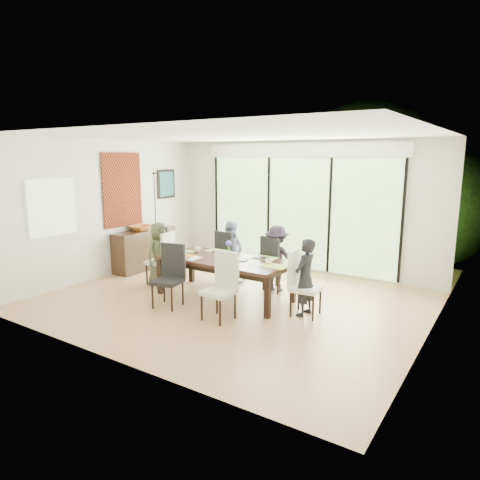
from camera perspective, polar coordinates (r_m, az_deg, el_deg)
The scene contains 62 objects.
floor at distance 7.21m, azimuth -1.10°, elevation -8.19°, with size 6.00×5.00×0.01m, color #93643B.
ceiling at distance 6.81m, azimuth -1.19°, elevation 13.87°, with size 6.00×5.00×0.01m, color white.
wall_back at distance 9.05m, azimuth 7.88°, elevation 4.50°, with size 6.00×0.02×2.70m, color beige.
wall_front at distance 5.04m, azimuth -17.43°, elevation -1.17°, with size 6.00×0.02×2.70m, color white.
wall_left at distance 8.91m, azimuth -17.38°, elevation 4.00°, with size 0.02×5.00×2.70m, color silver.
wall_right at distance 5.77m, azimuth 24.39°, elevation -0.15°, with size 0.02×5.00×2.70m, color white.
glass_doors at distance 9.03m, azimuth 7.75°, elevation 3.53°, with size 4.20×0.02×2.30m, color #598C3F.
blinds_header at distance 8.94m, azimuth 7.94°, elevation 11.80°, with size 4.40×0.06×0.28m, color white.
mullion_a at distance 10.09m, azimuth -3.13°, elevation 4.41°, with size 0.05×0.04×2.30m, color black.
mullion_b at distance 9.34m, azimuth 3.84°, elevation 3.86°, with size 0.05×0.04×2.30m, color black.
mullion_c at distance 8.74m, azimuth 11.86°, elevation 3.15°, with size 0.05×0.04×2.30m, color black.
mullion_d at distance 8.35m, azimuth 20.84°, elevation 2.28°, with size 0.05×0.04×2.30m, color black.
side_window at distance 8.16m, azimuth -23.76°, elevation 4.01°, with size 0.02×0.90×1.00m, color #8CAD7F.
deck at distance 10.10m, azimuth 9.84°, elevation -2.96°, with size 6.00×1.80×0.10m, color brown.
rail_top at distance 10.70m, azimuth 11.66°, elevation 1.06°, with size 6.00×0.08×0.06m, color #533223.
foliage_left at distance 12.23m, azimuth 5.68°, elevation 6.68°, with size 3.20×3.20×3.20m, color #14380F.
foliage_mid at distance 11.94m, azimuth 16.57°, elevation 7.90°, with size 4.00×4.00×4.00m, color #14380F.
foliage_right at distance 10.80m, azimuth 24.34°, elevation 4.20°, with size 2.80×2.80×2.80m, color #14380F.
foliage_far at distance 12.93m, azimuth 13.16°, elevation 7.48°, with size 3.60×3.60×3.60m, color #14380F.
table_top at distance 7.20m, azimuth -2.08°, elevation -2.69°, with size 2.20×1.01×0.05m, color black.
table_apron at distance 7.22m, azimuth -2.07°, elevation -3.32°, with size 2.02×0.82×0.09m, color black.
table_leg_fl at distance 7.64m, azimuth -10.60°, elevation -4.73°, with size 0.08×0.08×0.63m, color black.
table_leg_fr at distance 6.39m, azimuth 3.69°, elevation -7.72°, with size 0.08×0.08×0.63m, color black.
table_leg_bl at distance 8.26m, azimuth -6.48°, elevation -3.41°, with size 0.08×0.08×0.63m, color black.
table_leg_br at distance 7.12m, azimuth 7.12°, elevation -5.80°, with size 0.08×0.08×0.63m, color black.
chair_left_end at distance 8.17m, azimuth -10.70°, elevation -2.33°, with size 0.42×0.42×1.01m, color beige, non-canonical shape.
chair_right_end at distance 6.52m, azimuth 8.81°, elevation -5.71°, with size 0.42×0.42×1.01m, color white, non-canonical shape.
chair_far_left at distance 8.17m, azimuth -1.21°, elevation -2.14°, with size 0.42×0.42×1.01m, color black, non-canonical shape.
chair_far_right at distance 7.66m, azimuth 4.98°, elevation -3.08°, with size 0.42×0.42×1.01m, color black, non-canonical shape.
chair_near_left at distance 6.90m, azimuth -9.68°, elevation -4.81°, with size 0.42×0.42×1.01m, color black, non-canonical shape.
chair_near_right at distance 6.28m, azimuth -2.92°, elevation -6.25°, with size 0.42×0.42×1.01m, color beige, non-canonical shape.
person_left_end at distance 8.14m, azimuth -10.62°, elevation -1.75°, with size 0.55×0.35×1.18m, color #3F472F.
person_right_end at distance 6.51m, azimuth 8.68°, elevation -4.95°, with size 0.55×0.35×1.18m, color black.
person_far_left at distance 8.13m, azimuth -1.29°, elevation -1.57°, with size 0.55×0.35×1.18m, color #7F99B8.
person_far_right at distance 7.63m, azimuth 4.92°, elevation -2.47°, with size 0.55×0.35×1.18m, color #261E2D.
placemat_left at distance 7.77m, azimuth -7.82°, elevation -1.53°, with size 0.40×0.29×0.01m, color #7BB540.
placemat_right at distance 6.71m, azimuth 4.58°, elevation -3.49°, with size 0.40×0.29×0.01m, color #9BB641.
placemat_far_l at distance 7.77m, azimuth -3.09°, elevation -1.44°, with size 0.40×0.29×0.01m, color #80B340.
placemat_far_r at distance 7.24m, azimuth 3.32°, elevation -2.39°, with size 0.40×0.29×0.01m, color #83B741.
placemat_paper at distance 7.29m, azimuth -6.98°, elevation -2.35°, with size 0.40×0.29×0.01m, color white.
tablet_far_l at distance 7.67m, azimuth -2.71°, elevation -1.54°, with size 0.24×0.16×0.01m, color black.
tablet_far_r at distance 7.22m, azimuth 2.78°, elevation -2.36°, with size 0.22×0.16×0.01m, color black.
papers at distance 6.79m, azimuth 2.52°, elevation -3.30°, with size 0.27×0.20×0.00m, color white.
platter_base at distance 7.29m, azimuth -6.98°, elevation -2.24°, with size 0.24×0.24×0.02m, color white.
platter_snacks at distance 7.29m, azimuth -6.98°, elevation -2.11°, with size 0.18×0.18×0.01m, color orange.
vase at distance 7.20m, azimuth -1.53°, elevation -2.02°, with size 0.07×0.07×0.11m, color silver.
hyacinth_stems at distance 7.17m, azimuth -1.53°, elevation -1.17°, with size 0.04×0.04×0.15m, color #337226.
hyacinth_blooms at distance 7.15m, azimuth -1.54°, elevation -0.45°, with size 0.10×0.10×0.10m, color #5B51CC.
laptop at distance 7.63m, azimuth -7.74°, elevation -1.69°, with size 0.30×0.19×0.02m, color silver.
cup_a at distance 7.72m, azimuth -5.69°, elevation -1.26°, with size 0.11×0.11×0.09m, color white.
cup_b at distance 7.02m, azimuth -1.55°, elevation -2.46°, with size 0.09×0.09×0.08m, color white.
cup_c at distance 6.85m, azimuth 3.88°, elevation -2.81°, with size 0.11×0.11×0.09m, color white.
book at distance 7.10m, azimuth -0.20°, elevation -2.59°, with size 0.15×0.21×0.02m, color white.
sideboard at distance 9.37m, azimuth -12.55°, elevation -1.20°, with size 0.42×1.49×0.84m, color black.
bowl at distance 9.22m, azimuth -13.12°, elevation 1.56°, with size 0.44×0.44×0.11m, color #9C5422.
candlestick_base at distance 9.54m, azimuth -11.16°, elevation 1.74°, with size 0.09×0.09×0.04m, color black.
candlestick_shaft at distance 9.46m, azimuth -11.29°, elevation 5.25°, with size 0.02×0.02×1.16m, color black.
candlestick_pan at distance 9.42m, azimuth -11.43°, elevation 8.74°, with size 0.09×0.09×0.03m, color black.
candle at distance 9.42m, azimuth -11.44°, elevation 9.08°, with size 0.03×0.03×0.09m, color silver.
tapestry at distance 9.11m, azimuth -15.40°, elevation 6.46°, with size 0.02×1.00×1.50m, color maroon.
art_frame at distance 10.01m, azimuth -9.82°, elevation 7.37°, with size 0.03×0.55×0.65m, color black.
art_canvas at distance 10.00m, azimuth -9.73°, elevation 7.37°, with size 0.01×0.45×0.55m, color #18474D.
Camera 1 is at (3.83, -5.62, 2.38)m, focal length 32.00 mm.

